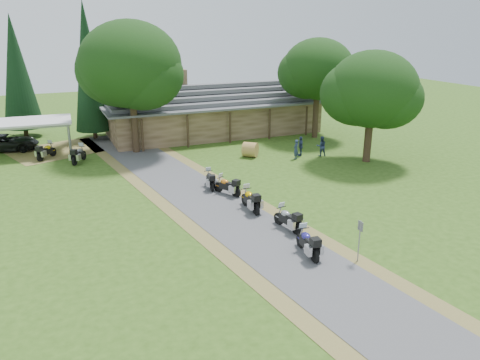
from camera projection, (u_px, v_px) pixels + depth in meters
name	position (u px, v px, depth m)	size (l,w,h in m)	color
ground	(264.00, 241.00, 23.65)	(120.00, 120.00, 0.00)	#2F4D15
driveway	(226.00, 214.00, 26.95)	(46.00, 46.00, 0.00)	#414143
lodge	(213.00, 108.00, 46.01)	(21.40, 9.40, 4.90)	brown
carport	(32.00, 137.00, 39.00)	(6.46, 4.31, 2.80)	silver
car_dark_suv	(6.00, 139.00, 39.89)	(5.56, 2.36, 2.13)	black
motorcycle_row_a	(308.00, 242.00, 21.99)	(2.02, 0.66, 1.38)	navy
motorcycle_row_b	(288.00, 218.00, 24.69)	(1.96, 0.64, 1.34)	#97999D
motorcycle_row_c	(250.00, 199.00, 27.25)	(2.08, 0.68, 1.42)	#E4AF00
motorcycle_row_d	(227.00, 185.00, 29.74)	(1.90, 0.62, 1.30)	orange
motorcycle_row_e	(210.00, 179.00, 30.98)	(1.85, 0.60, 1.26)	black
motorcycle_carport_a	(46.00, 150.00, 37.62)	(2.02, 0.66, 1.38)	yellow
motorcycle_carport_b	(79.00, 154.00, 36.61)	(2.07, 0.68, 1.42)	slate
person_a	(296.00, 148.00, 37.48)	(0.53, 0.38, 1.87)	navy
person_b	(321.00, 144.00, 38.31)	(0.56, 0.40, 1.96)	navy
person_c	(301.00, 144.00, 38.47)	(0.53, 0.39, 1.88)	navy
hay_bale	(250.00, 150.00, 38.21)	(1.21, 1.21, 1.11)	#A1783B
sign_post	(359.00, 241.00, 21.26)	(0.37, 0.06, 2.04)	gray
oak_lodge_left	(131.00, 82.00, 37.89)	(8.23, 8.23, 11.74)	black
oak_lodge_right	(317.00, 83.00, 43.30)	(6.58, 6.58, 10.37)	black
oak_driveway	(371.00, 104.00, 35.69)	(6.85, 6.85, 9.16)	black
cedar_near	(89.00, 71.00, 42.42)	(3.32, 3.32, 12.48)	black
cedar_far	(18.00, 77.00, 43.34)	(3.58, 3.58, 11.33)	black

